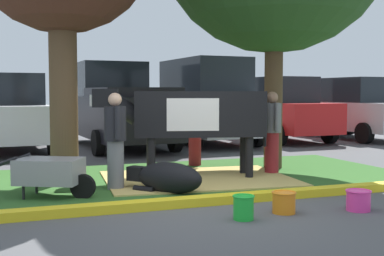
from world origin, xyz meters
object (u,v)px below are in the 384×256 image
object	(u,v)px
sedan_silver	(356,109)
person_visitor_far	(115,139)
wheelbarrow	(51,172)
bucket_green	(243,207)
bucket_pink	(358,200)
hatchback_white	(9,113)
sedan_red	(279,110)
person_handler	(272,130)
suv_dark_grey	(204,101)
person_visitor_near	(195,127)
bucket_orange	(284,202)
pickup_truck_black	(118,107)
calf_lying	(167,178)
cow_holstein	(193,115)

from	to	relation	value
sedan_silver	person_visitor_far	bearing A→B (deg)	-146.63
wheelbarrow	sedan_silver	bearing A→B (deg)	31.85
bucket_green	bucket_pink	bearing A→B (deg)	-3.15
hatchback_white	sedan_red	distance (m)	8.13
person_handler	suv_dark_grey	world-z (taller)	suv_dark_grey
person_handler	bucket_pink	xyz separation A→B (m)	(-0.41, -3.03, -0.69)
person_handler	bucket_pink	world-z (taller)	person_handler
person_visitor_near	person_handler	bearing A→B (deg)	-58.76
suv_dark_grey	sedan_silver	size ratio (longest dim) A/B	1.05
bucket_orange	sedan_silver	bearing A→B (deg)	47.65
person_handler	bucket_orange	bearing A→B (deg)	-116.38
person_visitor_far	pickup_truck_black	world-z (taller)	pickup_truck_black
bucket_green	hatchback_white	bearing A→B (deg)	105.47
hatchback_white	sedan_silver	size ratio (longest dim) A/B	1.00
bucket_orange	pickup_truck_black	bearing A→B (deg)	91.43
person_visitor_near	calf_lying	bearing A→B (deg)	-118.89
suv_dark_grey	cow_holstein	bearing A→B (deg)	-113.54
cow_holstein	suv_dark_grey	world-z (taller)	suv_dark_grey
bucket_orange	sedan_silver	size ratio (longest dim) A/B	0.07
hatchback_white	suv_dark_grey	size ratio (longest dim) A/B	0.96
bucket_green	bucket_pink	world-z (taller)	bucket_green
wheelbarrow	hatchback_white	size ratio (longest dim) A/B	0.35
person_visitor_far	sedan_red	xyz separation A→B (m)	(6.70, 6.58, 0.17)
person_visitor_near	suv_dark_grey	world-z (taller)	suv_dark_grey
pickup_truck_black	suv_dark_grey	distance (m)	2.63
person_visitor_far	sedan_red	size ratio (longest dim) A/B	0.34
bucket_orange	pickup_truck_black	distance (m)	8.78
cow_holstein	bucket_pink	size ratio (longest dim) A/B	9.24
wheelbarrow	sedan_silver	size ratio (longest dim) A/B	0.35
calf_lying	person_visitor_far	distance (m)	1.04
hatchback_white	sedan_red	world-z (taller)	same
calf_lying	person_visitor_far	bearing A→B (deg)	143.10
bucket_green	pickup_truck_black	xyz separation A→B (m)	(0.42, 8.85, 0.96)
bucket_orange	bucket_pink	world-z (taller)	bucket_orange
person_visitor_far	bucket_pink	xyz separation A→B (m)	(2.66, -2.50, -0.68)
person_visitor_near	suv_dark_grey	distance (m)	4.83
person_handler	suv_dark_grey	size ratio (longest dim) A/B	0.33
person_visitor_near	pickup_truck_black	bearing A→B (deg)	98.70
person_visitor_near	suv_dark_grey	size ratio (longest dim) A/B	0.33
wheelbarrow	hatchback_white	world-z (taller)	hatchback_white
bucket_orange	bucket_pink	bearing A→B (deg)	-12.47
person_visitor_far	bucket_pink	distance (m)	3.71
wheelbarrow	cow_holstein	bearing A→B (deg)	19.85
person_visitor_near	bucket_green	bearing A→B (deg)	-103.52
person_visitor_far	bucket_orange	bearing A→B (deg)	-53.64
calf_lying	person_visitor_near	size ratio (longest dim) A/B	0.78
hatchback_white	sedan_red	xyz separation A→B (m)	(8.13, 0.06, 0.00)
person_visitor_far	bucket_green	xyz separation A→B (m)	(1.04, -2.41, -0.66)
hatchback_white	pickup_truck_black	distance (m)	2.89
bucket_green	bucket_pink	distance (m)	1.62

